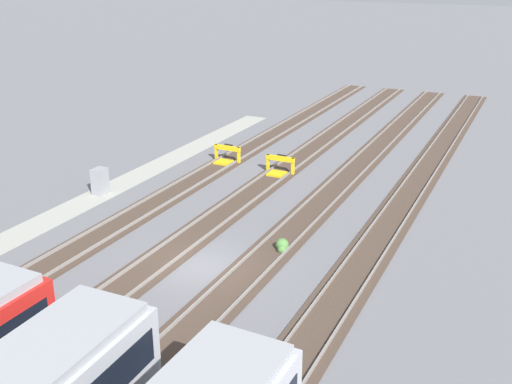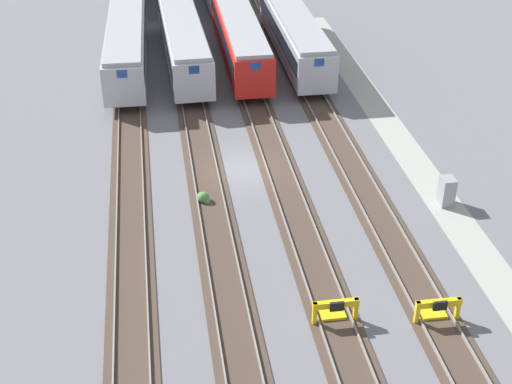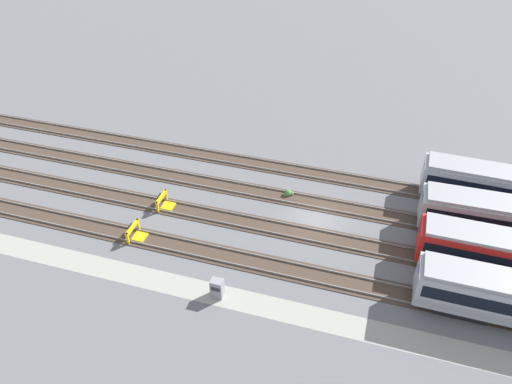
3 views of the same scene
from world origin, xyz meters
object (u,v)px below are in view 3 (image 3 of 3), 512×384
at_px(bumper_stop_nearest_track, 136,233).
at_px(bumper_stop_near_inner_track, 164,202).
at_px(electrical_cabinet, 217,288).
at_px(weed_clump, 288,193).

height_order(bumper_stop_nearest_track, bumper_stop_near_inner_track, same).
height_order(bumper_stop_nearest_track, electrical_cabinet, electrical_cabinet).
relative_size(bumper_stop_nearest_track, weed_clump, 2.18).
height_order(bumper_stop_near_inner_track, weed_clump, bumper_stop_near_inner_track).
relative_size(bumper_stop_nearest_track, electrical_cabinet, 1.25).
bearing_deg(bumper_stop_nearest_track, electrical_cabinet, -24.34).
bearing_deg(weed_clump, bumper_stop_nearest_track, -140.35).
bearing_deg(bumper_stop_near_inner_track, electrical_cabinet, -45.72).
xyz_separation_m(bumper_stop_nearest_track, weed_clump, (10.88, 9.02, -0.27)).
bearing_deg(weed_clump, electrical_cabinet, -99.82).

